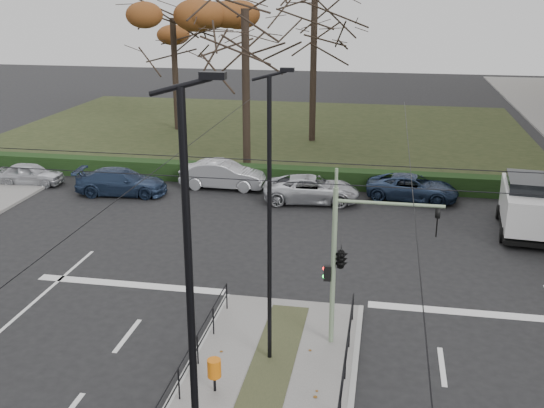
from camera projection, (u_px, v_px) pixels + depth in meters
The scene contains 17 objects.
ground at pixel (265, 390), 16.86m from camera, with size 140.00×140.00×0.00m, color black.
park at pixel (267, 131), 47.69m from camera, with size 38.00×26.00×0.10m, color black.
hedge at pixel (222, 173), 35.06m from camera, with size 38.00×1.00×1.00m, color black.
catenary at pixel (276, 248), 17.27m from camera, with size 20.00×34.00×6.00m.
traffic_light at pixel (344, 256), 18.01m from camera, with size 3.26×1.84×4.79m.
litter_bin at pixel (214, 369), 16.40m from camera, with size 0.36×0.36×0.93m.
streetlamp_median_near at pixel (193, 339), 10.44m from camera, with size 0.74×0.15×8.84m.
streetlamp_median_far at pixel (270, 221), 16.79m from camera, with size 0.68×0.14×8.15m.
parked_car_first at pixel (30, 174), 34.49m from camera, with size 1.43×3.55×1.21m, color #B3B5BB.
parked_car_second at pixel (223, 175), 33.85m from camera, with size 1.57×4.49×1.48m, color #B3B5BB.
parked_car_third at pixel (121, 182), 32.82m from camera, with size 1.90×4.68×1.36m, color #1F2E4A.
parked_car_fourth at pixel (312, 189), 31.66m from camera, with size 2.20×4.77×1.33m, color #B3B5BB.
white_van at pixel (527, 204), 27.46m from camera, with size 2.52×4.90×2.50m.
rust_tree at pixel (173, 18), 45.53m from camera, with size 9.66×9.66×10.62m.
bare_tree_center at pixel (315, 5), 41.58m from camera, with size 8.16×8.16×12.97m.
bare_tree_near at pixel (245, 21), 34.13m from camera, with size 7.15×7.15×12.02m.
parked_car_fifth at pixel (412, 188), 32.02m from camera, with size 2.10×4.55×1.26m, color #1F2E4A.
Camera 1 is at (2.76, -14.13, 10.08)m, focal length 42.00 mm.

